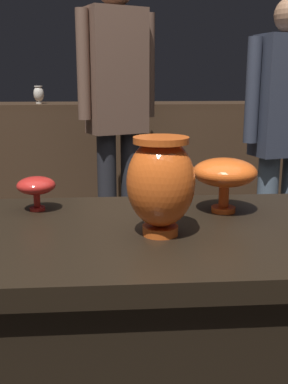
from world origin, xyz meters
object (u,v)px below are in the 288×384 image
object	(u,v)px
vase_tall_behind	(36,186)
visitor_center_back	(118,102)
vase_right_accent	(225,174)
shelf_vase_left	(39,94)
visitor_near_right	(284,128)
vase_centerpiece	(161,182)

from	to	relation	value
vase_tall_behind	visitor_center_back	distance (m)	1.41
vase_tall_behind	vase_right_accent	world-z (taller)	vase_right_accent
shelf_vase_left	visitor_near_right	bearing A→B (deg)	-32.86
visitor_center_back	vase_tall_behind	bearing A→B (deg)	55.31
vase_tall_behind	shelf_vase_left	world-z (taller)	shelf_vase_left
vase_centerpiece	vase_tall_behind	xyz separation A→B (m)	(-0.33, 0.23, -0.06)
vase_right_accent	visitor_near_right	xyz separation A→B (m)	(0.59, 1.13, -0.00)
vase_centerpiece	shelf_vase_left	world-z (taller)	shelf_vase_left
visitor_near_right	vase_tall_behind	bearing A→B (deg)	29.53
vase_centerpiece	shelf_vase_left	size ratio (longest dim) A/B	1.98
visitor_center_back	shelf_vase_left	bearing A→B (deg)	-72.47
shelf_vase_left	vase_right_accent	bearing A→B (deg)	-68.58
shelf_vase_left	visitor_near_right	xyz separation A→B (m)	(1.38, -0.89, -0.15)
visitor_center_back	visitor_near_right	size ratio (longest dim) A/B	1.12
shelf_vase_left	visitor_center_back	xyz separation A→B (m)	(0.52, -0.59, -0.03)
vase_right_accent	visitor_near_right	size ratio (longest dim) A/B	0.11
vase_tall_behind	shelf_vase_left	size ratio (longest dim) A/B	0.91
shelf_vase_left	visitor_near_right	world-z (taller)	visitor_near_right
vase_tall_behind	shelf_vase_left	xyz separation A→B (m)	(-0.27, 1.97, 0.19)
vase_centerpiece	visitor_near_right	xyz separation A→B (m)	(0.79, 1.31, -0.02)
vase_right_accent	shelf_vase_left	xyz separation A→B (m)	(-0.79, 2.02, 0.15)
vase_right_accent	visitor_center_back	bearing A→B (deg)	100.61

